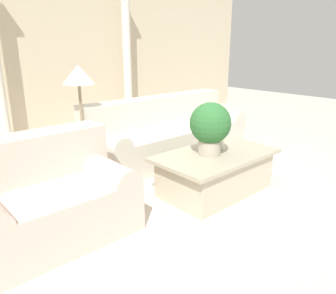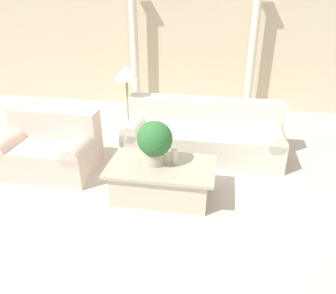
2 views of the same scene
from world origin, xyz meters
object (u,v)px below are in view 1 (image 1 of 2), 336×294
loveseat (46,197)px  potted_plant (210,126)px  coffee_table (215,172)px  floor_lamp (79,84)px  sofa_long (167,134)px

loveseat → potted_plant: size_ratio=2.35×
loveseat → coffee_table: loveseat is taller
potted_plant → floor_lamp: bearing=118.1°
sofa_long → loveseat: 2.36m
coffee_table → floor_lamp: size_ratio=0.99×
coffee_table → floor_lamp: bearing=120.3°
coffee_table → floor_lamp: (-0.84, 1.44, 0.93)m
coffee_table → loveseat: bearing=166.7°
coffee_table → potted_plant: bearing=163.5°
coffee_table → potted_plant: potted_plant is taller
loveseat → floor_lamp: bearing=48.3°
sofa_long → loveseat: (-2.19, -0.89, 0.01)m
sofa_long → floor_lamp: (-1.27, 0.14, 0.82)m
potted_plant → floor_lamp: (-0.76, 1.42, 0.38)m
loveseat → floor_lamp: size_ratio=0.98×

